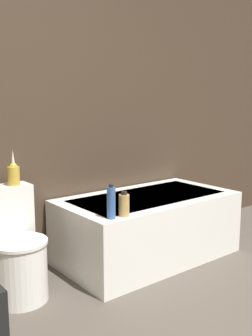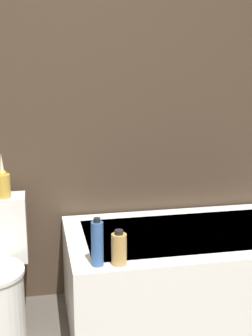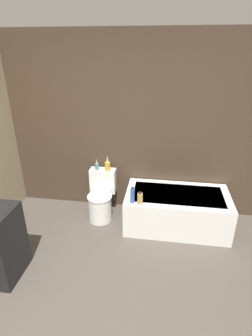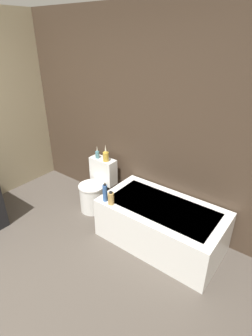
# 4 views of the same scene
# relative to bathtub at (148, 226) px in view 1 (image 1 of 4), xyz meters

# --- Properties ---
(wall_back_tiled) EXTENTS (6.40, 0.06, 2.60)m
(wall_back_tiled) POSITION_rel_bathtub_xyz_m (-0.85, 0.44, 1.04)
(wall_back_tiled) COLOR #423326
(wall_back_tiled) RESTS_ON ground_plane
(bathtub) EXTENTS (1.43, 0.78, 0.52)m
(bathtub) POSITION_rel_bathtub_xyz_m (0.00, 0.00, 0.00)
(bathtub) COLOR white
(bathtub) RESTS_ON ground
(toilet) EXTENTS (0.38, 0.52, 0.71)m
(toilet) POSITION_rel_bathtub_xyz_m (-1.11, 0.06, 0.05)
(toilet) COLOR white
(toilet) RESTS_ON ground
(vase_silver) EXTENTS (0.08, 0.08, 0.24)m
(vase_silver) POSITION_rel_bathtub_xyz_m (-1.03, 0.21, 0.53)
(vase_silver) COLOR gold
(vase_silver) RESTS_ON toilet
(shampoo_bottle_tall) EXTENTS (0.06, 0.06, 0.23)m
(shampoo_bottle_tall) POSITION_rel_bathtub_xyz_m (-0.59, -0.31, 0.36)
(shampoo_bottle_tall) COLOR #335999
(shampoo_bottle_tall) RESTS_ON bathtub
(shampoo_bottle_short) EXTENTS (0.07, 0.07, 0.17)m
(shampoo_bottle_short) POSITION_rel_bathtub_xyz_m (-0.50, -0.32, 0.33)
(shampoo_bottle_short) COLOR tan
(shampoo_bottle_short) RESTS_ON bathtub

